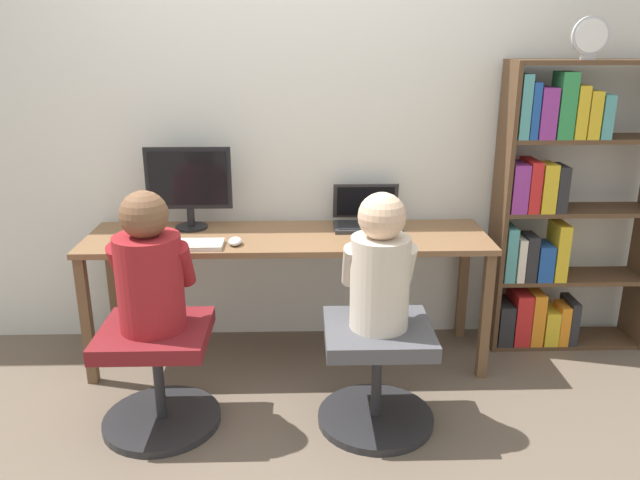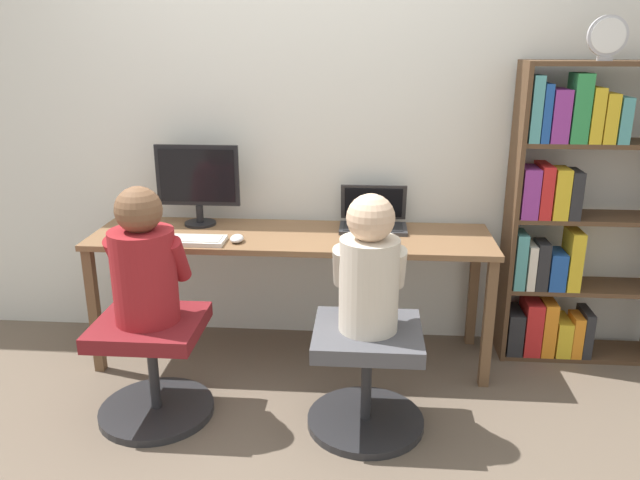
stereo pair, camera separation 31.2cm
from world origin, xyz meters
name	(u,v)px [view 1 (the left image)]	position (x,y,z in m)	size (l,w,h in m)	color
ground_plane	(289,382)	(0.00, 0.00, 0.00)	(14.00, 14.00, 0.00)	brown
wall_back	(287,116)	(0.00, 0.62, 1.30)	(10.00, 0.05, 2.60)	silver
desk	(288,249)	(0.00, 0.28, 0.64)	(2.11, 0.55, 0.72)	brown
desktop_monitor	(189,185)	(-0.53, 0.42, 0.96)	(0.46, 0.17, 0.45)	black
laptop	(367,218)	(0.43, 0.43, 0.76)	(0.36, 0.28, 0.22)	#2D2D30
keyboard	(178,245)	(-0.54, 0.10, 0.73)	(0.45, 0.15, 0.03)	silver
computer_mouse_by_keyboard	(235,241)	(-0.26, 0.13, 0.74)	(0.07, 0.10, 0.04)	silver
office_chair_left	(158,371)	(-0.58, -0.34, 0.27)	(0.54, 0.54, 0.49)	#262628
office_chair_right	(377,369)	(0.41, -0.35, 0.27)	(0.54, 0.54, 0.49)	#262628
person_at_monitor	(149,269)	(-0.58, -0.34, 0.76)	(0.35, 0.30, 0.62)	maroon
person_at_laptop	(380,267)	(0.41, -0.35, 0.77)	(0.32, 0.28, 0.61)	beige
bookshelf	(554,218)	(1.47, 0.41, 0.76)	(0.87, 0.27, 1.60)	#513823
desk_clock	(591,37)	(1.52, 0.35, 1.71)	(0.19, 0.03, 0.21)	#B2B2B7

